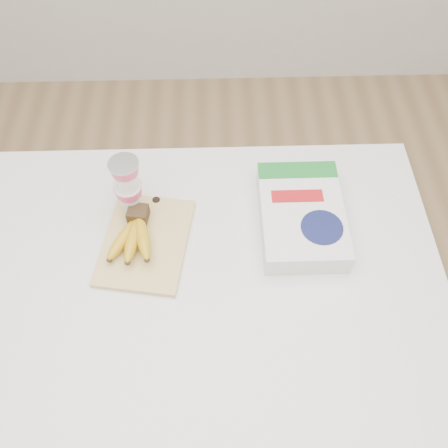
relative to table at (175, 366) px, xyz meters
name	(u,v)px	position (x,y,z in m)	size (l,w,h in m)	color
room	(136,200)	(0.00, 0.00, 0.85)	(4.00, 4.00, 4.00)	tan
table	(175,366)	(0.00, 0.00, 0.00)	(1.34, 0.90, 1.01)	white
cutting_board	(146,242)	(-0.03, 0.13, 0.51)	(0.20, 0.27, 0.01)	#D9B577
bananas	(134,234)	(-0.06, 0.14, 0.54)	(0.12, 0.17, 0.05)	#382816
yogurt_stack	(128,185)	(-0.07, 0.23, 0.61)	(0.07, 0.07, 0.17)	white
cereal_box	(302,216)	(0.35, 0.18, 0.54)	(0.20, 0.29, 0.07)	white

